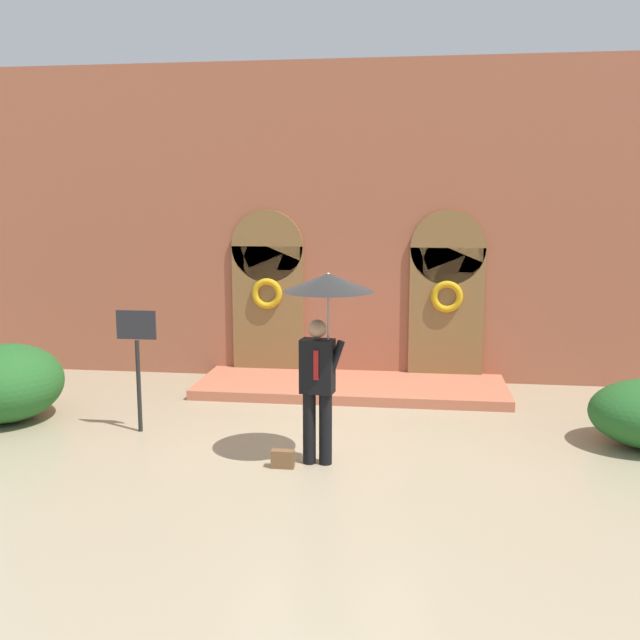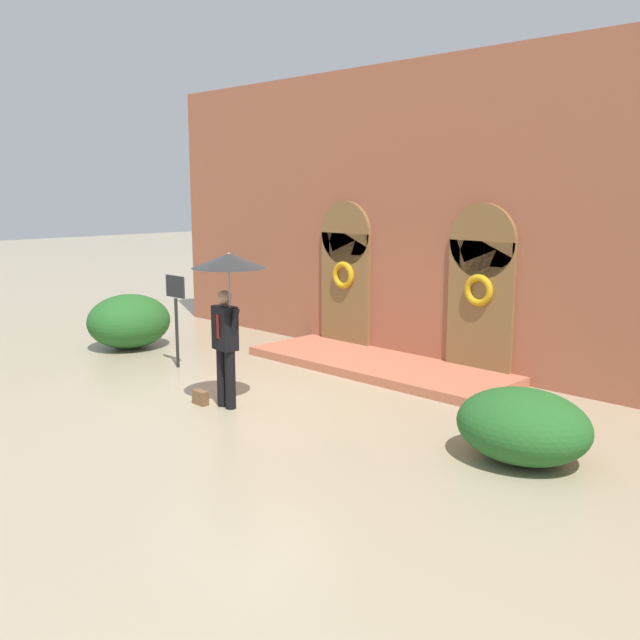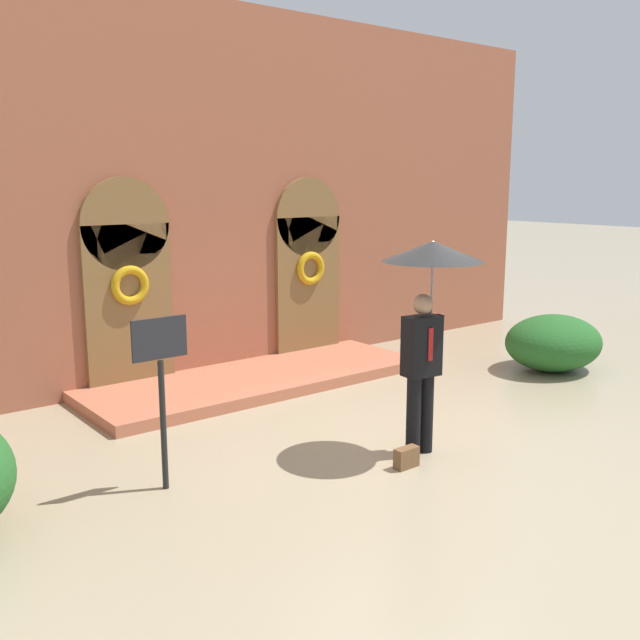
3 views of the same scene
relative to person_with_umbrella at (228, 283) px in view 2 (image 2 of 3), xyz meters
name	(u,v)px [view 2 (image 2 of 3)]	position (x,y,z in m)	size (l,w,h in m)	color
ground_plane	(250,404)	(0.02, 0.36, -1.91)	(80.00, 80.00, 0.00)	tan
building_facade	(417,221)	(0.02, 4.51, 0.77)	(14.00, 2.30, 5.60)	#9E563D
person_with_umbrella	(228,283)	(0.00, 0.00, 0.00)	(1.10, 1.10, 2.36)	black
handbag	(200,398)	(-0.50, -0.20, -1.80)	(0.28, 0.12, 0.22)	brown
sign_post	(176,306)	(-2.73, 0.91, -0.75)	(0.56, 0.06, 1.72)	black
shrub_left	(129,321)	(-4.86, 1.16, -1.35)	(1.58, 1.74, 1.13)	#235B23
shrub_right	(523,426)	(4.20, 1.18, -1.47)	(1.67, 1.41, 0.89)	#235B23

